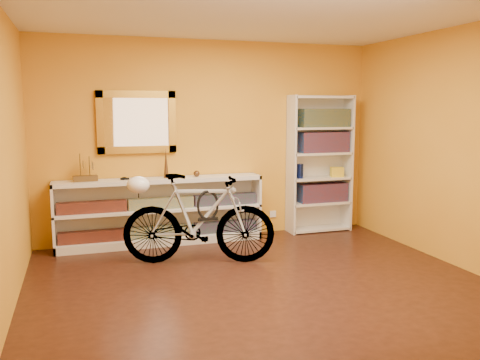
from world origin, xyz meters
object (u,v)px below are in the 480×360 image
object	(u,v)px
bicycle	(199,219)
helmet	(138,185)
console_unit	(161,211)
bookcase	(320,164)

from	to	relation	value
bicycle	helmet	distance (m)	0.76
bicycle	console_unit	bearing A→B (deg)	32.49
console_unit	helmet	size ratio (longest dim) A/B	10.31
bookcase	bicycle	xyz separation A→B (m)	(-1.96, -0.95, -0.44)
console_unit	bookcase	distance (m)	2.30
bookcase	bicycle	distance (m)	2.22
bicycle	helmet	bearing A→B (deg)	90.00
bookcase	helmet	xyz separation A→B (m)	(-2.59, -0.77, -0.06)
bookcase	helmet	distance (m)	2.71
console_unit	helmet	xyz separation A→B (m)	(-0.36, -0.75, 0.47)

